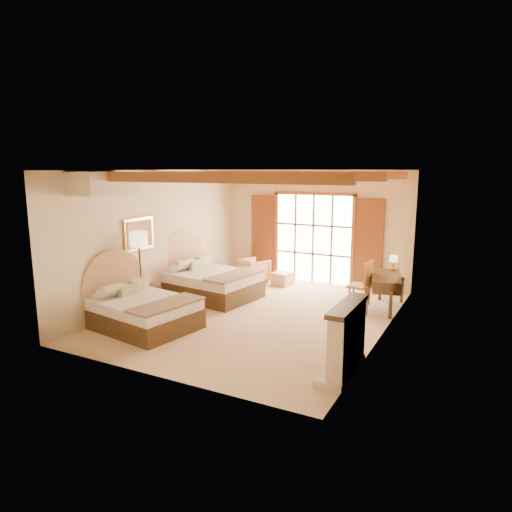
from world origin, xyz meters
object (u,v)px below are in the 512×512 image
Objects in this scene: armchair at (253,271)px; desk at (385,291)px; bed_far at (206,280)px; bed_near at (138,308)px; nightstand at (148,298)px.

desk reaches higher than armchair.
armchair is at bearing 154.60° from desk.
bed_far reaches higher than desk.
bed_near reaches higher than armchair.
bed_far is 4.42m from desk.
desk is (3.92, -0.81, 0.09)m from armchair.
bed_near is 3.99× the size of nightstand.
bed_near is 1.18m from nightstand.
nightstand is at bearing -103.35° from bed_far.
bed_near is 2.57m from bed_far.
bed_far is at bearing 51.42° from nightstand.
bed_far is (-0.02, 2.57, 0.03)m from bed_near.
armchair is (0.35, 4.45, -0.06)m from bed_near.
bed_far is at bearing 99.60° from bed_near.
bed_near is at bearing 108.21° from armchair.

